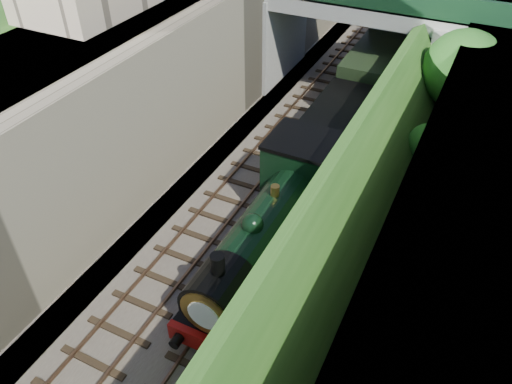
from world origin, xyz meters
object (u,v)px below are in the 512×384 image
tender (336,137)px  locomotive (272,227)px  tree (465,72)px  road_bridge (383,31)px

tender → locomotive: bearing=-90.0°
tree → locomotive: tree is taller
tree → tender: (-4.71, -3.11, -3.03)m
road_bridge → tender: size_ratio=2.67×
locomotive → tender: bearing=90.0°
locomotive → road_bridge: bearing=91.0°
tree → tender: bearing=-146.6°
road_bridge → tender: (0.26, -7.91, -2.46)m
locomotive → tender: 7.37m
road_bridge → tree: road_bridge is taller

